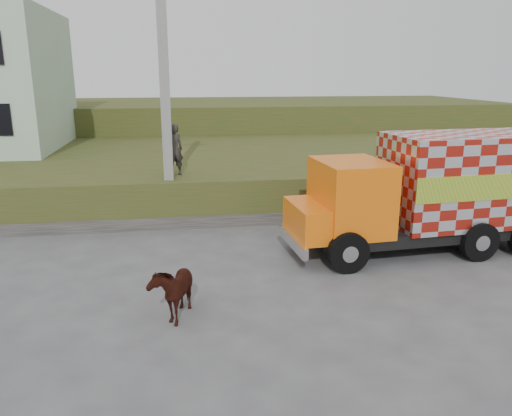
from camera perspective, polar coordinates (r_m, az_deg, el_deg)
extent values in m
plane|color=#474749|center=(12.35, -5.23, -7.82)|extent=(120.00, 120.00, 0.00)
cube|color=#304717|center=(21.75, -6.97, 4.31)|extent=(40.00, 12.00, 1.50)
cube|color=#304717|center=(33.53, -7.73, 9.39)|extent=(40.00, 12.00, 3.00)
cube|color=#595651|center=(16.29, -13.24, -1.68)|extent=(16.00, 0.50, 0.40)
cube|color=gray|center=(15.98, -10.32, 12.03)|extent=(0.30, 0.30, 8.00)
cube|color=black|center=(14.73, 18.68, -2.20)|extent=(6.58, 2.54, 0.33)
cube|color=orange|center=(13.42, 10.73, 1.32)|extent=(1.86, 2.30, 1.90)
cube|color=orange|center=(13.18, 6.25, -1.32)|extent=(1.09, 2.05, 0.85)
cube|color=silver|center=(15.03, 22.84, 3.16)|extent=(4.51, 2.58, 2.46)
cube|color=yellow|center=(14.13, 25.52, 2.16)|extent=(4.35, 0.35, 0.66)
cube|color=yellow|center=(15.96, 20.47, 4.04)|extent=(4.35, 0.35, 0.66)
cube|color=silver|center=(13.21, 4.23, -3.82)|extent=(0.30, 2.18, 0.28)
cylinder|color=black|center=(12.61, 10.45, -4.99)|extent=(1.06, 0.41, 1.04)
cylinder|color=black|center=(14.53, 7.09, -2.12)|extent=(1.06, 0.41, 1.04)
cylinder|color=black|center=(14.43, 24.10, -3.50)|extent=(1.06, 0.41, 1.04)
cylinder|color=black|center=(16.13, 19.55, -1.15)|extent=(1.06, 0.41, 1.04)
cylinder|color=black|center=(16.98, 23.89, -0.79)|extent=(1.06, 0.41, 1.04)
imported|color=#38120E|center=(10.38, -9.45, -9.05)|extent=(1.01, 1.53, 1.19)
imported|color=#2B2926|center=(16.82, -9.36, 6.60)|extent=(0.73, 0.60, 1.72)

